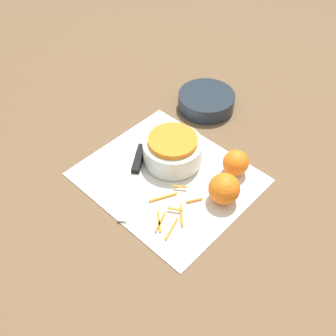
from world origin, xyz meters
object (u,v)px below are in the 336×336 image
object	(u,v)px
bowl_speckled	(173,149)
orange_right	(224,189)
knife	(136,167)
bowl_dark	(206,101)
orange_left	(236,163)

from	to	relation	value
bowl_speckled	orange_right	world-z (taller)	same
knife	orange_right	bearing A→B (deg)	73.71
bowl_speckled	bowl_dark	distance (m)	0.25
bowl_speckled	orange_left	size ratio (longest dim) A/B	2.32
knife	bowl_dark	bearing A→B (deg)	151.74
bowl_dark	orange_left	world-z (taller)	orange_left
bowl_dark	orange_right	bearing A→B (deg)	-43.92
knife	orange_right	xyz separation A→B (m)	(0.22, 0.07, 0.03)
bowl_dark	orange_right	size ratio (longest dim) A/B	2.23
bowl_speckled	knife	bearing A→B (deg)	-116.53
orange_left	bowl_speckled	bearing A→B (deg)	-152.29
bowl_speckled	orange_right	distance (m)	0.18
bowl_dark	knife	size ratio (longest dim) A/B	0.79
bowl_dark	knife	xyz separation A→B (m)	(0.04, -0.32, -0.01)
bowl_dark	knife	distance (m)	0.33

